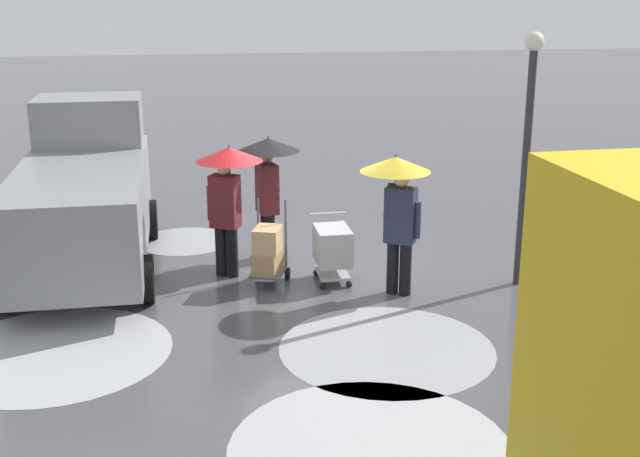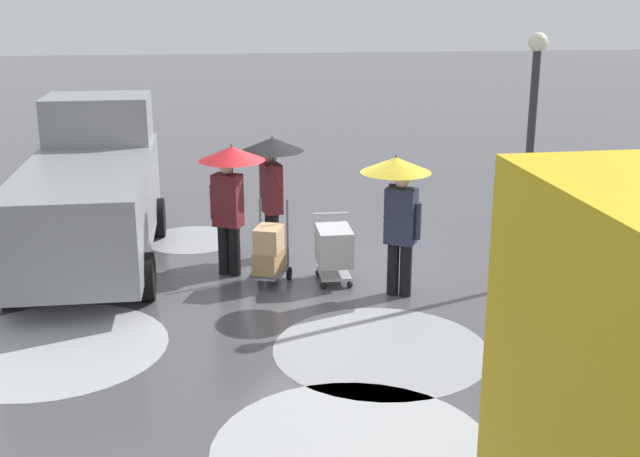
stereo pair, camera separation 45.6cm
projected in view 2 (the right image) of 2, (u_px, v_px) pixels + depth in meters
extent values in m
plane|color=#4C4C51|center=(317.00, 268.00, 13.43)|extent=(90.00, 90.00, 0.00)
cylinder|color=#ADAFB5|center=(354.00, 450.00, 8.13)|extent=(2.91, 2.91, 0.01)
cylinder|color=#ADAFB5|center=(52.00, 347.00, 10.45)|extent=(2.97, 2.97, 0.01)
cylinder|color=#999BA0|center=(192.00, 239.00, 14.91)|extent=(1.74, 1.74, 0.01)
cylinder|color=#999BA0|center=(381.00, 349.00, 10.40)|extent=(2.79, 2.79, 0.01)
cube|color=gray|center=(89.00, 205.00, 13.17)|extent=(1.99, 5.21, 1.40)
cube|color=gray|center=(98.00, 119.00, 14.65)|extent=(1.85, 1.41, 0.84)
cube|color=black|center=(106.00, 155.00, 15.56)|extent=(1.66, 0.07, 0.63)
cube|color=#232326|center=(111.00, 207.00, 15.90)|extent=(1.96, 0.17, 0.24)
cylinder|color=black|center=(49.00, 221.00, 14.77)|extent=(0.24, 0.72, 0.72)
cylinder|color=black|center=(158.00, 217.00, 15.03)|extent=(0.24, 0.72, 0.72)
cylinder|color=black|center=(9.00, 283.00, 11.71)|extent=(0.24, 0.72, 0.72)
cylinder|color=black|center=(146.00, 277.00, 11.97)|extent=(0.24, 0.72, 0.72)
cube|color=#B2B2B7|center=(334.00, 245.00, 12.63)|extent=(0.52, 0.76, 0.56)
cube|color=#B2B2B7|center=(334.00, 273.00, 12.76)|extent=(0.47, 0.69, 0.04)
cylinder|color=#B2B2B7|center=(330.00, 214.00, 12.91)|extent=(0.58, 0.04, 0.04)
sphere|color=black|center=(350.00, 285.00, 12.52)|extent=(0.10, 0.10, 0.10)
sphere|color=black|center=(323.00, 286.00, 12.47)|extent=(0.10, 0.10, 0.10)
sphere|color=black|center=(344.00, 271.00, 13.10)|extent=(0.10, 0.10, 0.10)
sphere|color=black|center=(318.00, 272.00, 13.05)|extent=(0.10, 0.10, 0.10)
cube|color=#515156|center=(269.00, 272.00, 12.60)|extent=(0.66, 0.73, 0.03)
cylinder|color=#515156|center=(288.00, 233.00, 12.68)|extent=(0.04, 0.04, 1.10)
cylinder|color=#515156|center=(261.00, 231.00, 12.77)|extent=(0.04, 0.04, 1.10)
cylinder|color=black|center=(289.00, 273.00, 12.87)|extent=(0.12, 0.20, 0.20)
cylinder|color=black|center=(260.00, 271.00, 12.97)|extent=(0.12, 0.20, 0.20)
cube|color=#A37F51|center=(269.00, 261.00, 12.55)|extent=(0.57, 0.68, 0.33)
cube|color=tan|center=(269.00, 239.00, 12.45)|extent=(0.53, 0.60, 0.38)
cylinder|color=black|center=(270.00, 234.00, 13.87)|extent=(0.18, 0.18, 0.82)
cylinder|color=black|center=(274.00, 237.00, 13.69)|extent=(0.18, 0.18, 0.82)
cube|color=#5B1E23|center=(271.00, 188.00, 13.54)|extent=(0.37, 0.49, 0.84)
sphere|color=tan|center=(271.00, 156.00, 13.39)|extent=(0.22, 0.22, 0.22)
cylinder|color=#5B1E23|center=(267.00, 187.00, 13.79)|extent=(0.10, 0.10, 0.55)
cylinder|color=#5B1E23|center=(275.00, 177.00, 13.32)|extent=(0.32, 0.17, 0.50)
cylinder|color=#333338|center=(273.00, 167.00, 13.34)|extent=(0.02, 0.02, 0.86)
cone|color=black|center=(272.00, 144.00, 13.23)|extent=(1.04, 1.04, 0.22)
sphere|color=#333338|center=(272.00, 136.00, 13.20)|extent=(0.04, 0.04, 0.04)
cylinder|color=black|center=(406.00, 270.00, 12.09)|extent=(0.18, 0.18, 0.82)
cylinder|color=black|center=(393.00, 268.00, 12.17)|extent=(0.18, 0.18, 0.82)
cube|color=#282D47|center=(401.00, 216.00, 11.89)|extent=(0.52, 0.47, 0.84)
sphere|color=beige|center=(402.00, 180.00, 11.74)|extent=(0.22, 0.22, 0.22)
cylinder|color=#282D47|center=(418.00, 221.00, 11.80)|extent=(0.10, 0.10, 0.55)
cylinder|color=#282D47|center=(389.00, 201.00, 11.88)|extent=(0.24, 0.31, 0.50)
cylinder|color=#333338|center=(395.00, 190.00, 11.82)|extent=(0.02, 0.02, 0.86)
cone|color=yellow|center=(396.00, 165.00, 11.71)|extent=(1.04, 1.04, 0.22)
sphere|color=#333338|center=(396.00, 156.00, 11.68)|extent=(0.04, 0.04, 0.04)
cylinder|color=black|center=(224.00, 250.00, 13.03)|extent=(0.18, 0.18, 0.82)
cylinder|color=black|center=(235.00, 251.00, 12.96)|extent=(0.18, 0.18, 0.82)
cube|color=#5B1E23|center=(228.00, 200.00, 12.76)|extent=(0.52, 0.46, 0.84)
sphere|color=beige|center=(226.00, 167.00, 12.60)|extent=(0.22, 0.22, 0.22)
cylinder|color=#5B1E23|center=(213.00, 202.00, 12.86)|extent=(0.10, 0.10, 0.55)
cylinder|color=#5B1E23|center=(238.00, 188.00, 12.65)|extent=(0.23, 0.31, 0.50)
cylinder|color=#333338|center=(232.00, 177.00, 12.61)|extent=(0.02, 0.02, 0.86)
cone|color=red|center=(232.00, 154.00, 12.50)|extent=(1.04, 1.04, 0.22)
sphere|color=#333338|center=(231.00, 145.00, 12.47)|extent=(0.04, 0.04, 0.04)
cylinder|color=#2D2D33|center=(528.00, 173.00, 12.07)|extent=(0.12, 0.12, 3.60)
sphere|color=#EAEACC|center=(538.00, 42.00, 11.52)|extent=(0.28, 0.28, 0.28)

